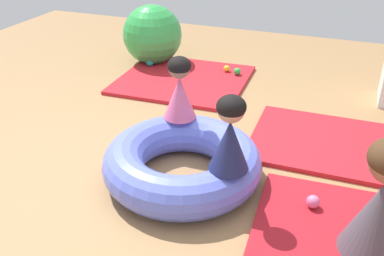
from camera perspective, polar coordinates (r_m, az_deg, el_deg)
name	(u,v)px	position (r m, az deg, el deg)	size (l,w,h in m)	color
ground_plane	(170,173)	(3.30, -2.96, -6.00)	(8.00, 8.00, 0.00)	#9E7549
gym_mat_near_right	(183,80)	(4.90, -1.15, 6.41)	(1.39, 1.26, 0.04)	red
gym_mat_far_right	(340,145)	(3.81, 18.96, -2.17)	(1.46, 1.00, 0.04)	red
gym_mat_near_left	(369,252)	(2.84, 22.38, -14.89)	(1.39, 1.19, 0.04)	#B21923
inflatable_cushion	(182,162)	(3.15, -1.30, -4.51)	(1.16, 1.16, 0.30)	#6070E5
child_in_navy	(230,134)	(2.70, 5.05, -0.83)	(0.37, 0.37, 0.51)	navy
child_in_pink	(180,89)	(3.34, -1.65, 5.24)	(0.36, 0.36, 0.50)	#E5608E
adult_seated	(383,201)	(2.61, 23.92, -8.78)	(0.53, 0.53, 0.74)	#4C4751
play_ball_pink	(313,202)	(3.00, 15.72, -9.37)	(0.09, 0.09, 0.09)	pink
play_ball_yellow	(227,68)	(5.08, 4.61, 7.86)	(0.07, 0.07, 0.07)	yellow
play_ball_green	(237,71)	(4.99, 6.01, 7.46)	(0.08, 0.08, 0.08)	green
play_ball_teal	(150,62)	(5.26, -5.58, 8.65)	(0.09, 0.09, 0.09)	teal
exercise_ball_large	(152,35)	(5.38, -5.27, 12.19)	(0.72, 0.72, 0.72)	green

